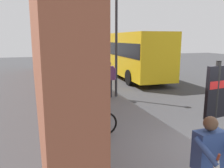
# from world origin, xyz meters

# --- Properties ---
(ground) EXTENTS (60.00, 60.00, 0.00)m
(ground) POSITION_xyz_m (6.00, -1.00, 0.00)
(ground) COLOR #38383A
(sidewalk_pavement) EXTENTS (24.00, 3.50, 0.12)m
(sidewalk_pavement) POSITION_xyz_m (8.00, 1.75, 0.06)
(sidewalk_pavement) COLOR slate
(sidewalk_pavement) RESTS_ON ground
(station_facade) EXTENTS (22.00, 0.65, 7.22)m
(station_facade) POSITION_xyz_m (8.99, 3.80, 3.61)
(station_facade) COLOR #9E563D
(station_facade) RESTS_ON ground
(bicycle_leaning_wall) EXTENTS (0.48, 1.77, 0.97)m
(bicycle_leaning_wall) POSITION_xyz_m (2.25, 2.75, 0.51)
(bicycle_leaning_wall) COLOR black
(bicycle_leaning_wall) RESTS_ON sidewalk_pavement
(bicycle_end_of_row) EXTENTS (0.51, 1.75, 0.97)m
(bicycle_end_of_row) POSITION_xyz_m (2.98, 2.82, 0.51)
(bicycle_end_of_row) COLOR black
(bicycle_end_of_row) RESTS_ON sidewalk_pavement
(bicycle_far_end) EXTENTS (0.48, 1.77, 0.97)m
(bicycle_far_end) POSITION_xyz_m (3.80, 2.70, 0.51)
(bicycle_far_end) COLOR black
(bicycle_far_end) RESTS_ON sidewalk_pavement
(transit_info_sign) EXTENTS (0.16, 0.56, 2.40)m
(transit_info_sign) POSITION_xyz_m (-0.28, 0.62, 1.72)
(transit_info_sign) COLOR black
(transit_info_sign) RESTS_ON sidewalk_pavement
(city_bus) EXTENTS (10.60, 2.99, 3.35)m
(city_bus) POSITION_xyz_m (12.82, -3.00, 1.92)
(city_bus) COLOR yellow
(city_bus) RESTS_ON ground
(pedestrian_by_facade) EXTENTS (0.42, 0.64, 1.78)m
(pedestrian_by_facade) POSITION_xyz_m (6.54, 0.70, 1.21)
(pedestrian_by_facade) COLOR #26262D
(pedestrian_by_facade) RESTS_ON sidewalk_pavement
(tourist_with_hotdogs) EXTENTS (0.58, 0.64, 1.67)m
(tourist_with_hotdogs) POSITION_xyz_m (-1.30, 1.64, 1.15)
(tourist_with_hotdogs) COLOR #4C724C
(tourist_with_hotdogs) RESTS_ON sidewalk_pavement
(street_lamp) EXTENTS (0.28, 0.28, 4.94)m
(street_lamp) POSITION_xyz_m (6.60, 0.30, 3.07)
(street_lamp) COLOR #333338
(street_lamp) RESTS_ON sidewalk_pavement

